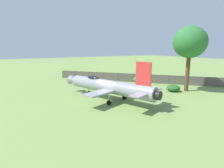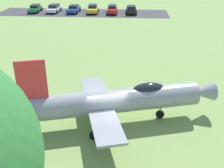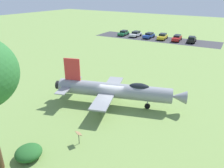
% 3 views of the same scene
% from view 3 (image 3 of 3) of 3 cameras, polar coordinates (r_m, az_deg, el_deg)
% --- Properties ---
extents(ground_plane, '(200.00, 200.00, 0.00)m').
position_cam_3_polar(ground_plane, '(24.76, 0.46, -5.38)').
color(ground_plane, '#75934C').
extents(parking_strip, '(32.93, 9.86, 0.00)m').
position_cam_3_polar(parking_strip, '(60.57, 11.12, 11.45)').
color(parking_strip, '#38383D').
rests_on(parking_strip, ground_plane).
extents(display_jet, '(13.95, 8.74, 5.05)m').
position_cam_3_polar(display_jet, '(23.88, 1.35, -1.68)').
color(display_jet, gray).
rests_on(display_jet, ground_plane).
extents(shrub_by_tree, '(1.99, 2.03, 0.98)m').
position_cam_3_polar(shrub_by_tree, '(18.55, -20.80, -16.28)').
color(shrub_by_tree, '#235B26').
rests_on(shrub_by_tree, ground_plane).
extents(info_plaque, '(0.71, 0.62, 1.14)m').
position_cam_3_polar(info_plaque, '(18.75, -8.63, -12.94)').
color(info_plaque, '#333333').
rests_on(info_plaque, ground_plane).
extents(parked_car_black, '(2.34, 4.38, 1.51)m').
position_cam_3_polar(parked_car_black, '(58.16, 19.95, 10.83)').
color(parked_car_black, black).
rests_on(parked_car_black, ground_plane).
extents(parked_car_red, '(2.34, 4.92, 1.46)m').
position_cam_3_polar(parked_car_red, '(59.00, 16.47, 11.40)').
color(parked_car_red, red).
rests_on(parked_car_red, ground_plane).
extents(parked_car_yellow, '(2.51, 4.53, 1.50)m').
position_cam_3_polar(parked_car_yellow, '(59.94, 12.96, 11.94)').
color(parked_car_yellow, gold).
rests_on(parked_car_yellow, ground_plane).
extents(parked_car_blue, '(2.14, 4.41, 1.37)m').
position_cam_3_polar(parked_car_blue, '(61.09, 9.56, 12.35)').
color(parked_car_blue, '#23429E').
rests_on(parked_car_blue, ground_plane).
extents(parked_car_white, '(2.18, 4.29, 1.44)m').
position_cam_3_polar(parked_car_white, '(62.51, 6.14, 12.79)').
color(parked_car_white, silver).
rests_on(parked_car_white, ground_plane).
extents(parked_car_green, '(2.34, 4.31, 1.37)m').
position_cam_3_polar(parked_car_green, '(64.05, 3.00, 13.11)').
color(parked_car_green, '#1E6B3D').
rests_on(parked_car_green, ground_plane).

